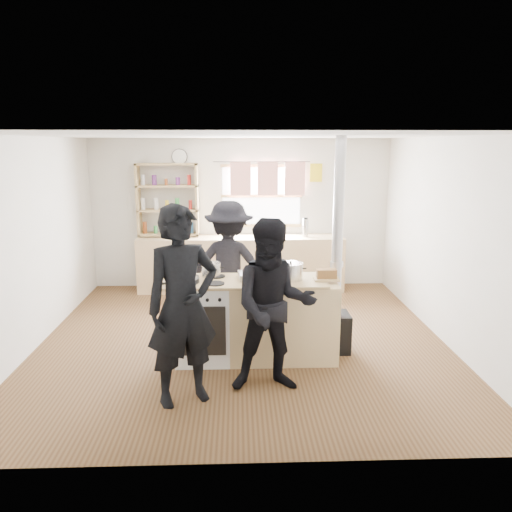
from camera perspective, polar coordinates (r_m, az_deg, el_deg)
name	(u,v)px	position (r m, az deg, el deg)	size (l,w,h in m)	color
ground	(243,340)	(6.38, -1.51, -9.53)	(5.00, 5.00, 0.01)	brown
back_counter	(241,263)	(8.36, -1.71, -0.85)	(3.40, 0.55, 0.90)	tan
shelving_unit	(168,200)	(8.37, -10.05, 6.37)	(1.00, 0.28, 1.20)	tan
thermos	(305,228)	(8.31, 5.67, 3.23)	(0.10, 0.10, 0.30)	silver
cooking_island	(256,319)	(5.70, -0.01, -7.23)	(1.97, 0.64, 0.93)	white
skillet_greens	(185,280)	(5.50, -8.08, -2.73)	(0.42, 0.42, 0.05)	black
roast_tray	(255,275)	(5.61, -0.10, -2.19)	(0.40, 0.32, 0.07)	silver
stockpot_stove	(211,269)	(5.71, -5.13, -1.54)	(0.22, 0.22, 0.18)	silver
stockpot_counter	(291,271)	(5.57, 3.97, -1.73)	(0.28, 0.28, 0.21)	silver
bread_board	(326,275)	(5.61, 8.05, -2.19)	(0.28, 0.21, 0.12)	tan
flue_heater	(335,297)	(5.91, 9.06, -4.71)	(0.35, 0.35, 2.50)	black
person_near_left	(183,306)	(4.67, -8.38, -5.70)	(0.69, 0.45, 1.89)	black
person_near_right	(274,306)	(4.88, 2.03, -5.78)	(0.84, 0.65, 1.73)	black
person_far	(229,265)	(6.55, -3.08, -1.09)	(1.10, 0.63, 1.70)	black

